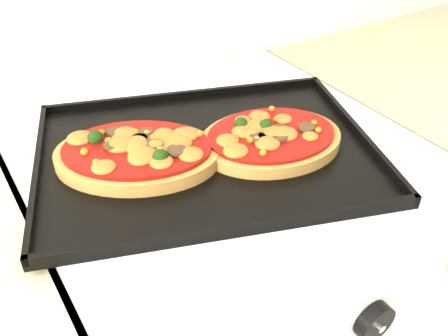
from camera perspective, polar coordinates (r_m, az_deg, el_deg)
stove at (r=1.10m, az=-0.28°, el=-18.11°), size 0.60×0.60×0.91m
control_panel at (r=0.64m, az=15.26°, el=-15.46°), size 0.60×0.02×0.09m
knob_center at (r=0.63m, az=16.76°, el=-16.45°), size 0.05×0.02×0.05m
baking_tray at (r=0.75m, az=-2.04°, el=2.00°), size 0.59×0.51×0.02m
pizza_left at (r=0.73m, az=-9.90°, el=1.79°), size 0.29×0.27×0.04m
pizza_right at (r=0.76m, az=5.40°, el=3.50°), size 0.25×0.22×0.03m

